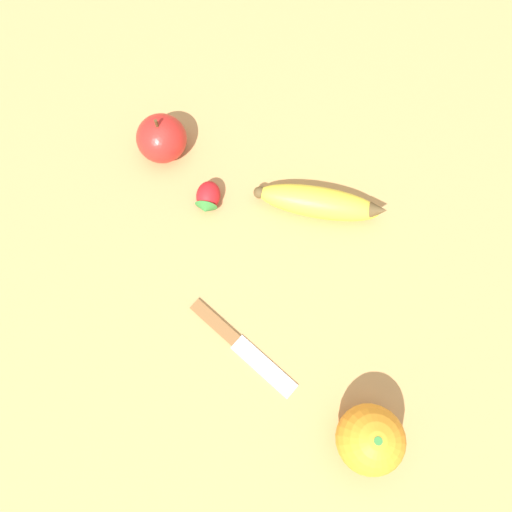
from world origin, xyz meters
TOP-DOWN VIEW (x-y plane):
  - ground_plane at (0.00, 0.00)m, footprint 3.00×3.00m
  - banana at (-0.02, 0.01)m, footprint 0.07×0.18m
  - orange at (0.24, 0.16)m, footprint 0.08×0.08m
  - strawberry at (0.03, -0.14)m, footprint 0.05×0.04m
  - apple at (-0.03, -0.23)m, footprint 0.07×0.07m
  - paring_knife at (0.19, -0.02)m, footprint 0.08×0.17m

SIDE VIEW (x-z plane):
  - ground_plane at x=0.00m, z-range 0.00..0.00m
  - paring_knife at x=0.19m, z-range 0.00..0.01m
  - strawberry at x=0.03m, z-range 0.00..0.03m
  - banana at x=-0.02m, z-range 0.00..0.04m
  - apple at x=-0.03m, z-range -0.01..0.07m
  - orange at x=0.24m, z-range 0.00..0.08m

